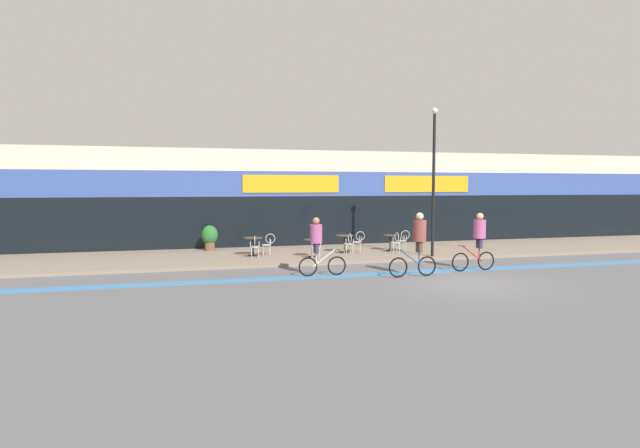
{
  "coord_description": "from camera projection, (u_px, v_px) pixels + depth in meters",
  "views": [
    {
      "loc": [
        -8.31,
        -13.65,
        3.01
      ],
      "look_at": [
        -3.27,
        5.73,
        1.49
      ],
      "focal_mm": 28.0,
      "sensor_mm": 36.0,
      "label": 1
    }
  ],
  "objects": [
    {
      "name": "cafe_chair_0_near",
      "position": [
        255.0,
        245.0,
        20.12
      ],
      "size": [
        0.45,
        0.6,
        0.9
      ],
      "rotation": [
        0.0,
        0.0,
        1.44
      ],
      "color": "#B7B2AD",
      "rests_on": "sidewalk_slab"
    },
    {
      "name": "sidewalk_slab",
      "position": [
        381.0,
        252.0,
        22.47
      ],
      "size": [
        40.0,
        5.5,
        0.12
      ],
      "primitive_type": "cube",
      "color": "gray",
      "rests_on": "ground"
    },
    {
      "name": "ground_plane",
      "position": [
        468.0,
        283.0,
        15.48
      ],
      "size": [
        120.0,
        120.0,
        0.0
      ],
      "primitive_type": "plane",
      "color": "#5B5B60"
    },
    {
      "name": "cafe_chair_3_near",
      "position": [
        396.0,
        241.0,
        21.7
      ],
      "size": [
        0.4,
        0.57,
        0.9
      ],
      "rotation": [
        0.0,
        0.0,
        1.57
      ],
      "color": "#B7B2AD",
      "rests_on": "sidewalk_slab"
    },
    {
      "name": "cafe_chair_0_side",
      "position": [
        268.0,
        243.0,
        20.88
      ],
      "size": [
        0.59,
        0.43,
        0.9
      ],
      "rotation": [
        0.0,
        0.0,
        3.07
      ],
      "color": "#B7B2AD",
      "rests_on": "sidewalk_slab"
    },
    {
      "name": "bistro_table_3",
      "position": [
        390.0,
        240.0,
        22.31
      ],
      "size": [
        0.64,
        0.64,
        0.71
      ],
      "color": "black",
      "rests_on": "sidewalk_slab"
    },
    {
      "name": "planter_pot",
      "position": [
        210.0,
        237.0,
        22.39
      ],
      "size": [
        0.72,
        0.72,
        1.14
      ],
      "color": "brown",
      "rests_on": "sidewalk_slab"
    },
    {
      "name": "storefront_facade",
      "position": [
        349.0,
        198.0,
        26.84
      ],
      "size": [
        40.0,
        4.06,
        4.75
      ],
      "color": "beige",
      "rests_on": "ground"
    },
    {
      "name": "bistro_table_0",
      "position": [
        253.0,
        243.0,
        20.72
      ],
      "size": [
        0.79,
        0.79,
        0.76
      ],
      "color": "black",
      "rests_on": "sidewalk_slab"
    },
    {
      "name": "cafe_chair_2_side",
      "position": [
        358.0,
        240.0,
        21.93
      ],
      "size": [
        0.59,
        0.43,
        0.9
      ],
      "rotation": [
        0.0,
        0.0,
        3.06
      ],
      "color": "#B7B2AD",
      "rests_on": "sidewalk_slab"
    },
    {
      "name": "cyclist_0",
      "position": [
        478.0,
        237.0,
        17.69
      ],
      "size": [
        1.72,
        0.48,
        2.06
      ],
      "rotation": [
        0.0,
        0.0,
        3.17
      ],
      "color": "black",
      "rests_on": "ground"
    },
    {
      "name": "cyclist_2",
      "position": [
        418.0,
        239.0,
        16.53
      ],
      "size": [
        1.71,
        0.48,
        2.14
      ],
      "rotation": [
        0.0,
        0.0,
        3.16
      ],
      "color": "black",
      "rests_on": "ground"
    },
    {
      "name": "cafe_chair_2_near",
      "position": [
        349.0,
        242.0,
        21.18
      ],
      "size": [
        0.41,
        0.58,
        0.9
      ],
      "rotation": [
        0.0,
        0.0,
        1.6
      ],
      "color": "#B7B2AD",
      "rests_on": "sidewalk_slab"
    },
    {
      "name": "bistro_table_1",
      "position": [
        312.0,
        244.0,
        20.38
      ],
      "size": [
        0.68,
        0.68,
        0.72
      ],
      "color": "black",
      "rests_on": "sidewalk_slab"
    },
    {
      "name": "bike_lane_stripe",
      "position": [
        434.0,
        271.0,
        17.65
      ],
      "size": [
        36.0,
        0.7,
        0.01
      ],
      "primitive_type": "cube",
      "color": "#3D7AB7",
      "rests_on": "ground"
    },
    {
      "name": "cafe_chair_3_side",
      "position": [
        403.0,
        239.0,
        22.45
      ],
      "size": [
        0.59,
        0.43,
        0.9
      ],
      "rotation": [
        0.0,
        0.0,
        3.05
      ],
      "color": "#B7B2AD",
      "rests_on": "sidewalk_slab"
    },
    {
      "name": "lamp_post",
      "position": [
        434.0,
        173.0,
        20.31
      ],
      "size": [
        0.26,
        0.26,
        6.05
      ],
      "color": "black",
      "rests_on": "sidewalk_slab"
    },
    {
      "name": "cyclist_1",
      "position": [
        318.0,
        242.0,
        16.64
      ],
      "size": [
        1.64,
        0.48,
        1.97
      ],
      "rotation": [
        0.0,
        0.0,
        -0.01
      ],
      "color": "black",
      "rests_on": "ground"
    },
    {
      "name": "cafe_chair_1_near",
      "position": [
        316.0,
        246.0,
        19.78
      ],
      "size": [
        0.43,
        0.59,
        0.9
      ],
      "rotation": [
        0.0,
        0.0,
        1.49
      ],
      "color": "#B7B2AD",
      "rests_on": "sidewalk_slab"
    },
    {
      "name": "bistro_table_2",
      "position": [
        345.0,
        240.0,
        21.78
      ],
      "size": [
        0.8,
        0.8,
        0.75
      ],
      "color": "black",
      "rests_on": "sidewalk_slab"
    }
  ]
}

